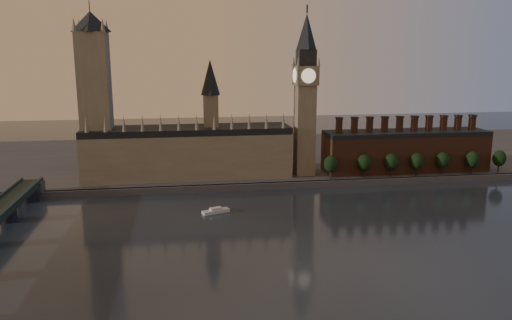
{
  "coord_description": "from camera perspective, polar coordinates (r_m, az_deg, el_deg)",
  "views": [
    {
      "loc": [
        -69.09,
        -200.72,
        81.44
      ],
      "look_at": [
        -30.19,
        55.0,
        26.18
      ],
      "focal_mm": 35.0,
      "sensor_mm": 36.0,
      "label": 1
    }
  ],
  "objects": [
    {
      "name": "embankment_tree_3",
      "position": [
        338.1,
        17.91,
        -0.13
      ],
      "size": [
        8.6,
        8.6,
        14.88
      ],
      "color": "black",
      "rests_on": "north_bank"
    },
    {
      "name": "embankment_tree_1",
      "position": [
        324.31,
        12.26,
        -0.32
      ],
      "size": [
        8.6,
        8.6,
        14.88
      ],
      "color": "black",
      "rests_on": "north_bank"
    },
    {
      "name": "big_ben",
      "position": [
        321.57,
        5.66,
        7.61
      ],
      "size": [
        15.0,
        15.0,
        107.0
      ],
      "color": "#7F765A",
      "rests_on": "north_bank"
    },
    {
      "name": "ground",
      "position": [
        227.37,
        9.78,
        -9.11
      ],
      "size": [
        900.0,
        900.0,
        0.0
      ],
      "primitive_type": "plane",
      "color": "black",
      "rests_on": "ground"
    },
    {
      "name": "embankment_tree_6",
      "position": [
        367.98,
        26.05,
        0.18
      ],
      "size": [
        8.6,
        8.6,
        14.88
      ],
      "color": "black",
      "rests_on": "north_bank"
    },
    {
      "name": "embankment_tree_2",
      "position": [
        331.59,
        15.21,
        -0.2
      ],
      "size": [
        8.6,
        8.6,
        14.88
      ],
      "color": "black",
      "rests_on": "north_bank"
    },
    {
      "name": "embankment_tree_4",
      "position": [
        346.86,
        20.56,
        -0.02
      ],
      "size": [
        8.6,
        8.6,
        14.88
      ],
      "color": "black",
      "rests_on": "north_bank"
    },
    {
      "name": "embankment_tree_5",
      "position": [
        356.38,
        23.49,
        0.05
      ],
      "size": [
        8.6,
        8.6,
        14.88
      ],
      "color": "black",
      "rests_on": "north_bank"
    },
    {
      "name": "victoria_tower",
      "position": [
        320.58,
        -17.92,
        7.48
      ],
      "size": [
        24.0,
        24.0,
        108.0
      ],
      "color": "#7F765A",
      "rests_on": "north_bank"
    },
    {
      "name": "embankment_tree_0",
      "position": [
        316.94,
        8.54,
        -0.46
      ],
      "size": [
        8.6,
        8.6,
        14.88
      ],
      "color": "black",
      "rests_on": "north_bank"
    },
    {
      "name": "chimney_block",
      "position": [
        350.46,
        16.7,
        1.09
      ],
      "size": [
        110.0,
        25.0,
        37.0
      ],
      "color": "#563021",
      "rests_on": "north_bank"
    },
    {
      "name": "palace_of_westminster",
      "position": [
        321.29,
        -7.67,
        1.22
      ],
      "size": [
        130.0,
        30.3,
        74.0
      ],
      "color": "#7F765A",
      "rests_on": "north_bank"
    },
    {
      "name": "river_boat",
      "position": [
        262.36,
        -4.62,
        -5.81
      ],
      "size": [
        14.97,
        8.98,
        2.89
      ],
      "rotation": [
        0.0,
        0.0,
        0.36
      ],
      "color": "silver",
      "rests_on": "ground"
    },
    {
      "name": "north_bank",
      "position": [
        393.13,
        1.65,
        0.4
      ],
      "size": [
        900.0,
        182.0,
        4.0
      ],
      "color": "#444449",
      "rests_on": "ground"
    }
  ]
}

